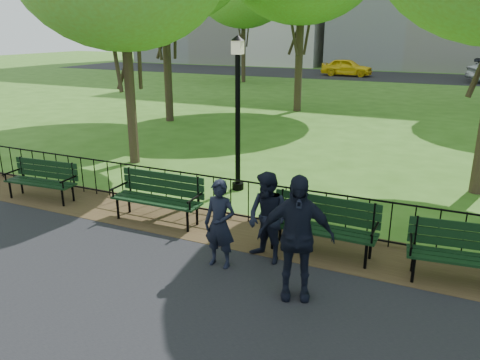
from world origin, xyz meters
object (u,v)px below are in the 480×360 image
at_px(park_bench_left_a, 159,192).
at_px(person_mid, 268,218).
at_px(person_right, 296,237).
at_px(lamppost, 238,109).
at_px(park_bench_main, 307,217).
at_px(park_bench_left_b, 43,176).
at_px(taxi, 347,67).
at_px(person_left, 220,224).
at_px(park_bench_right_a, 470,248).

height_order(park_bench_left_a, person_mid, person_mid).
bearing_deg(park_bench_left_a, person_right, -25.87).
xyz_separation_m(lamppost, person_right, (2.83, -4.07, -1.05)).
bearing_deg(park_bench_main, park_bench_left_b, -178.98).
xyz_separation_m(park_bench_left_b, person_mid, (5.87, -0.68, 0.23)).
relative_size(park_bench_main, taxi, 0.47).
bearing_deg(taxi, park_bench_main, -167.60).
bearing_deg(taxi, person_left, -169.84).
bearing_deg(park_bench_left_a, taxi, 94.77).
bearing_deg(person_right, lamppost, 104.90).
relative_size(park_bench_left_b, person_left, 1.18).
xyz_separation_m(lamppost, person_left, (1.41, -3.70, -1.24)).
bearing_deg(person_mid, person_right, -25.33).
bearing_deg(park_bench_left_a, lamppost, 74.63).
bearing_deg(person_left, park_bench_left_a, 149.13).
height_order(park_bench_left_b, person_left, person_left).
relative_size(park_bench_left_a, person_left, 1.29).
height_order(park_bench_left_b, lamppost, lamppost).
height_order(park_bench_main, lamppost, lamppost).
height_order(park_bench_left_a, lamppost, lamppost).
bearing_deg(park_bench_right_a, park_bench_main, 173.41).
relative_size(lamppost, person_left, 2.45).
height_order(park_bench_left_a, park_bench_left_b, park_bench_left_a).
xyz_separation_m(park_bench_main, taxi, (-6.60, 32.69, 0.07)).
bearing_deg(park_bench_main, lamppost, 136.10).
distance_m(lamppost, person_right, 5.07).
bearing_deg(park_bench_left_a, person_left, -32.10).
distance_m(park_bench_main, park_bench_right_a, 2.62).
height_order(park_bench_right_a, person_right, person_right).
bearing_deg(park_bench_main, person_left, -133.39).
distance_m(park_bench_left_a, person_left, 2.37).
bearing_deg(taxi, park_bench_left_b, -178.59).
relative_size(park_bench_left_a, taxi, 0.46).
relative_size(person_left, taxi, 0.36).
relative_size(park_bench_left_b, lamppost, 0.48).
height_order(park_bench_left_a, person_right, person_right).
bearing_deg(taxi, person_right, -167.62).
bearing_deg(person_mid, park_bench_right_a, 34.48).
bearing_deg(person_left, person_mid, 36.96).
distance_m(park_bench_left_a, park_bench_left_b, 3.19).
bearing_deg(person_mid, person_left, -120.39).
bearing_deg(person_mid, taxi, 123.03).
bearing_deg(person_left, park_bench_right_a, 16.89).
bearing_deg(lamppost, park_bench_main, -45.08).
height_order(park_bench_left_a, taxi, taxi).
xyz_separation_m(lamppost, person_mid, (2.06, -3.21, -1.21)).
bearing_deg(park_bench_right_a, park_bench_left_b, 173.45).
distance_m(park_bench_right_a, person_mid, 3.18).
bearing_deg(lamppost, park_bench_right_a, -26.35).
height_order(park_bench_main, taxi, taxi).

